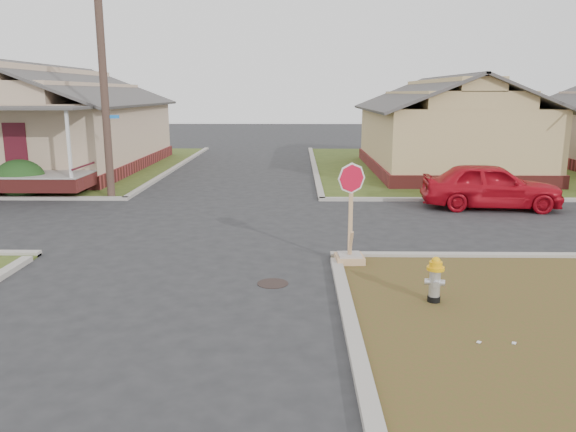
{
  "coord_description": "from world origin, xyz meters",
  "views": [
    {
      "loc": [
        2.69,
        -11.48,
        3.85
      ],
      "look_at": [
        2.49,
        1.0,
        1.1
      ],
      "focal_mm": 35.0,
      "sensor_mm": 36.0,
      "label": 1
    }
  ],
  "objects_px": {
    "fire_hydrant": "(435,277)",
    "red_sedan": "(491,186)",
    "utility_pole": "(103,69)",
    "stop_sign": "(350,241)"
  },
  "relations": [
    {
      "from": "utility_pole",
      "to": "red_sedan",
      "type": "relative_size",
      "value": 1.98
    },
    {
      "from": "fire_hydrant",
      "to": "stop_sign",
      "type": "height_order",
      "value": "stop_sign"
    },
    {
      "from": "utility_pole",
      "to": "red_sedan",
      "type": "height_order",
      "value": "utility_pole"
    },
    {
      "from": "stop_sign",
      "to": "fire_hydrant",
      "type": "bearing_deg",
      "value": -65.01
    },
    {
      "from": "utility_pole",
      "to": "fire_hydrant",
      "type": "xyz_separation_m",
      "value": [
        9.45,
        -10.49,
        -4.14
      ]
    },
    {
      "from": "utility_pole",
      "to": "stop_sign",
      "type": "xyz_separation_m",
      "value": [
        8.1,
        -8.02,
        -4.12
      ]
    },
    {
      "from": "utility_pole",
      "to": "fire_hydrant",
      "type": "distance_m",
      "value": 14.71
    },
    {
      "from": "utility_pole",
      "to": "stop_sign",
      "type": "distance_m",
      "value": 12.12
    },
    {
      "from": "utility_pole",
      "to": "stop_sign",
      "type": "relative_size",
      "value": 3.92
    },
    {
      "from": "fire_hydrant",
      "to": "red_sedan",
      "type": "relative_size",
      "value": 0.19
    }
  ]
}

